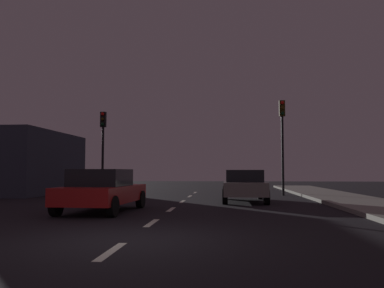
{
  "coord_description": "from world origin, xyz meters",
  "views": [
    {
      "loc": [
        1.96,
        -8.05,
        1.37
      ],
      "look_at": [
        0.17,
        13.31,
        2.81
      ],
      "focal_mm": 37.84,
      "sensor_mm": 36.0,
      "label": 1
    }
  ],
  "objects_px": {
    "traffic_signal_left": "(103,136)",
    "car_adjacent_lane": "(102,190)",
    "car_stopped_ahead": "(244,185)",
    "traffic_signal_right": "(282,129)"
  },
  "relations": [
    {
      "from": "traffic_signal_right",
      "to": "car_adjacent_lane",
      "type": "distance_m",
      "value": 12.59
    },
    {
      "from": "traffic_signal_right",
      "to": "car_stopped_ahead",
      "type": "xyz_separation_m",
      "value": [
        -2.4,
        -4.78,
        -3.02
      ]
    },
    {
      "from": "traffic_signal_left",
      "to": "car_adjacent_lane",
      "type": "bearing_deg",
      "value": -72.71
    },
    {
      "from": "traffic_signal_left",
      "to": "car_stopped_ahead",
      "type": "relative_size",
      "value": 1.12
    },
    {
      "from": "car_stopped_ahead",
      "to": "car_adjacent_lane",
      "type": "relative_size",
      "value": 1.0
    },
    {
      "from": "traffic_signal_left",
      "to": "traffic_signal_right",
      "type": "xyz_separation_m",
      "value": [
        10.41,
        0.0,
        0.34
      ]
    },
    {
      "from": "car_stopped_ahead",
      "to": "car_adjacent_lane",
      "type": "height_order",
      "value": "car_adjacent_lane"
    },
    {
      "from": "traffic_signal_right",
      "to": "car_stopped_ahead",
      "type": "height_order",
      "value": "traffic_signal_right"
    },
    {
      "from": "car_adjacent_lane",
      "to": "car_stopped_ahead",
      "type": "bearing_deg",
      "value": 44.96
    },
    {
      "from": "traffic_signal_left",
      "to": "car_stopped_ahead",
      "type": "xyz_separation_m",
      "value": [
        8.01,
        -4.78,
        -2.68
      ]
    }
  ]
}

